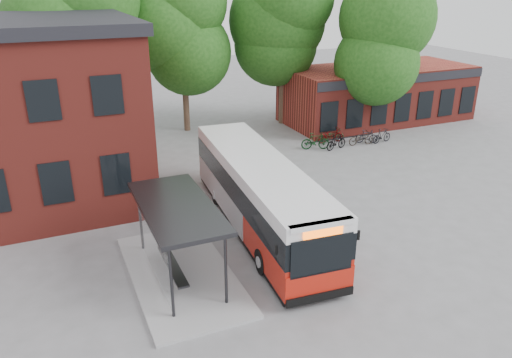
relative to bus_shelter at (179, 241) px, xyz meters
name	(u,v)px	position (x,y,z in m)	size (l,w,h in m)	color
ground	(279,239)	(4.50, 1.00, -1.45)	(100.00, 100.00, 0.00)	slate
shop_row	(377,94)	(19.50, 15.00, 0.55)	(14.00, 6.20, 4.00)	maroon
bus_shelter	(179,241)	(0.00, 0.00, 0.00)	(3.60, 7.00, 2.90)	#28282C
bike_rail	(339,141)	(13.78, 11.00, -1.26)	(5.20, 0.10, 0.38)	#28282C
tree_0	(75,60)	(-1.50, 17.00, 4.05)	(7.92, 7.92, 11.00)	#194612
tree_1	(183,56)	(5.50, 18.00, 3.75)	(7.92, 7.92, 10.40)	#194612
tree_2	(283,48)	(12.50, 17.00, 4.05)	(7.92, 7.92, 11.00)	#194612
tree_3	(374,64)	(17.50, 13.00, 3.19)	(7.04, 7.04, 9.28)	#194612
city_bus	(259,195)	(4.17, 2.33, 0.08)	(2.57, 12.07, 3.07)	#B31A0E
bicycle_1	(315,141)	(11.72, 10.61, -0.91)	(0.51, 1.81, 1.09)	black
bicycle_2	(331,135)	(13.35, 11.44, -0.97)	(0.64, 1.85, 0.97)	#490506
bicycle_3	(336,142)	(12.92, 10.05, -0.96)	(0.46, 1.64, 0.99)	black
bicycle_4	(332,135)	(13.52, 11.50, -1.01)	(0.59, 1.69, 0.89)	#114522
bicycle_5	(367,136)	(15.47, 10.40, -1.00)	(0.42, 1.48, 0.89)	black
bicycle_6	(361,138)	(14.88, 10.18, -1.00)	(0.60, 1.73, 0.91)	#332C26
bicycle_7	(382,136)	(16.43, 10.05, -0.98)	(0.44, 1.57, 0.95)	black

